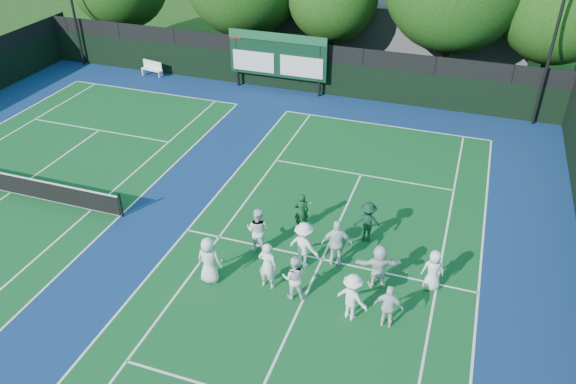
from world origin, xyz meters
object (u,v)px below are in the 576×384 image
(scoreboard, at_px, (277,55))
(coach_left, at_px, (301,211))
(tennis_net, at_px, (8,183))
(bench, at_px, (152,68))

(scoreboard, distance_m, coach_left, 14.23)
(tennis_net, distance_m, bench, 14.44)
(scoreboard, distance_m, tennis_net, 16.26)
(bench, bearing_deg, coach_left, -42.02)
(tennis_net, xyz_separation_m, coach_left, (12.68, 1.62, 0.29))
(bench, bearing_deg, tennis_net, -84.14)
(bench, height_order, coach_left, coach_left)
(scoreboard, relative_size, tennis_net, 0.53)
(tennis_net, height_order, bench, tennis_net)
(tennis_net, bearing_deg, bench, 95.86)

